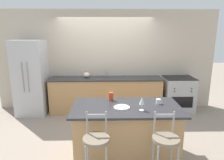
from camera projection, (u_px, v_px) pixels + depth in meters
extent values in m
plane|color=gray|center=(106.00, 115.00, 5.19)|extent=(18.00, 18.00, 0.00)
cube|color=beige|center=(106.00, 60.00, 5.52)|extent=(6.00, 0.07, 2.70)
cube|color=tan|center=(106.00, 95.00, 5.43)|extent=(2.95, 0.60, 0.89)
cube|color=#2D2D33|center=(106.00, 78.00, 5.33)|extent=(2.99, 0.64, 0.03)
cube|color=black|center=(106.00, 78.00, 5.32)|extent=(0.56, 0.33, 0.01)
cylinder|color=#ADAFB5|center=(106.00, 72.00, 5.50)|extent=(0.02, 0.02, 0.22)
cylinder|color=#ADAFB5|center=(106.00, 69.00, 5.41)|extent=(0.02, 0.12, 0.02)
cube|color=tan|center=(126.00, 132.00, 3.41)|extent=(1.68, 0.81, 0.88)
cube|color=#2D2D33|center=(126.00, 107.00, 3.31)|extent=(1.80, 0.93, 0.03)
cube|color=#BCBCC1|center=(32.00, 78.00, 5.18)|extent=(0.75, 0.75, 1.93)
cylinder|color=#939399|center=(23.00, 77.00, 4.77)|extent=(0.02, 0.02, 0.73)
cylinder|color=#939399|center=(28.00, 77.00, 4.77)|extent=(0.02, 0.02, 0.73)
cube|color=#ADAFB5|center=(178.00, 94.00, 5.44)|extent=(0.78, 0.64, 0.92)
cube|color=black|center=(182.00, 102.00, 5.15)|extent=(0.56, 0.01, 0.29)
cube|color=black|center=(179.00, 78.00, 5.33)|extent=(0.78, 0.64, 0.02)
cylinder|color=black|center=(175.00, 89.00, 5.05)|extent=(0.03, 0.02, 0.03)
cylinder|color=black|center=(192.00, 89.00, 5.06)|extent=(0.03, 0.02, 0.03)
cylinder|color=black|center=(174.00, 92.00, 5.07)|extent=(0.03, 0.02, 0.03)
cylinder|color=black|center=(192.00, 91.00, 5.08)|extent=(0.03, 0.02, 0.03)
cylinder|color=#99999E|center=(88.00, 158.00, 2.86)|extent=(0.02, 0.02, 0.71)
cylinder|color=#99999E|center=(106.00, 158.00, 2.87)|extent=(0.02, 0.02, 0.71)
cylinder|color=#7F705B|center=(96.00, 139.00, 2.65)|extent=(0.36, 0.36, 0.04)
cylinder|color=#99999E|center=(87.00, 123.00, 2.73)|extent=(0.02, 0.02, 0.32)
cylinder|color=#99999E|center=(106.00, 122.00, 2.74)|extent=(0.02, 0.02, 0.32)
cube|color=#99999E|center=(96.00, 116.00, 2.71)|extent=(0.26, 0.02, 0.04)
cylinder|color=#99999E|center=(153.00, 158.00, 2.86)|extent=(0.02, 0.02, 0.71)
cylinder|color=#99999E|center=(171.00, 158.00, 2.87)|extent=(0.02, 0.02, 0.71)
cylinder|color=#7F705B|center=(166.00, 139.00, 2.65)|extent=(0.36, 0.36, 0.04)
cylinder|color=#99999E|center=(155.00, 122.00, 2.73)|extent=(0.02, 0.02, 0.32)
cylinder|color=#99999E|center=(173.00, 122.00, 2.74)|extent=(0.02, 0.02, 0.32)
cube|color=#99999E|center=(164.00, 115.00, 2.71)|extent=(0.26, 0.02, 0.04)
cylinder|color=white|center=(122.00, 107.00, 3.25)|extent=(0.26, 0.26, 0.01)
torus|color=white|center=(122.00, 107.00, 3.24)|extent=(0.25, 0.25, 0.01)
cylinder|color=white|center=(141.00, 110.00, 3.14)|extent=(0.08, 0.08, 0.00)
cylinder|color=white|center=(142.00, 107.00, 3.13)|extent=(0.01, 0.01, 0.10)
cone|color=white|center=(142.00, 101.00, 3.10)|extent=(0.08, 0.08, 0.11)
cylinder|color=white|center=(158.00, 101.00, 3.41)|extent=(0.08, 0.08, 0.09)
torus|color=white|center=(161.00, 101.00, 3.41)|extent=(0.06, 0.01, 0.06)
cylinder|color=red|center=(111.00, 96.00, 3.58)|extent=(0.08, 0.08, 0.15)
ellipsoid|color=beige|center=(86.00, 75.00, 5.35)|extent=(0.18, 0.18, 0.14)
cylinder|color=brown|center=(86.00, 72.00, 5.33)|extent=(0.02, 0.02, 0.02)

